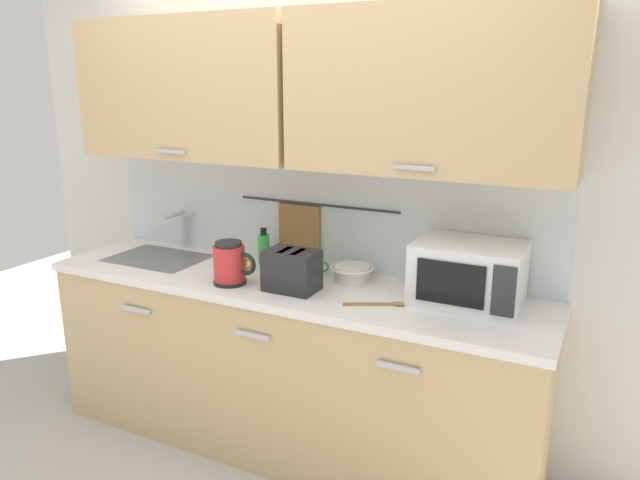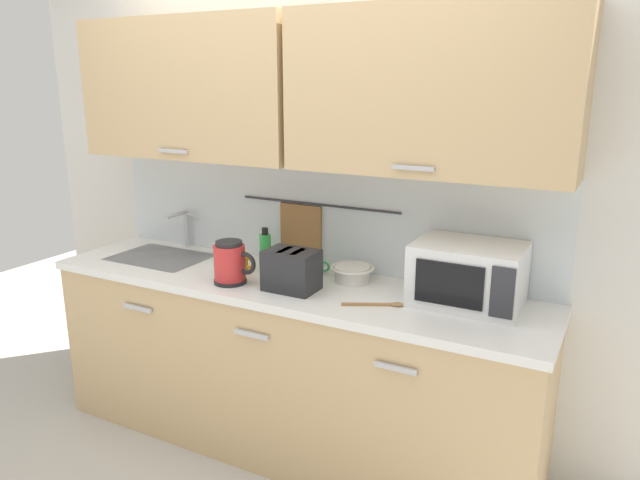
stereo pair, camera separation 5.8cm
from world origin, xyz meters
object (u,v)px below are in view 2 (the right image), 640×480
mug_by_kettle (316,265)px  toaster (291,270)px  mug_near_sink (241,262)px  dish_soap_bottle (265,248)px  wooden_spoon (381,304)px  electric_kettle (230,263)px  microwave (468,274)px  mixing_bowl (352,273)px

mug_by_kettle → toaster: bearing=-88.6°
mug_near_sink → dish_soap_bottle: bearing=75.0°
dish_soap_bottle → wooden_spoon: dish_soap_bottle is taller
dish_soap_bottle → wooden_spoon: size_ratio=0.76×
electric_kettle → wooden_spoon: (0.75, 0.06, -0.10)m
dish_soap_bottle → mug_near_sink: size_ratio=1.63×
microwave → mixing_bowl: 0.57m
mixing_bowl → mug_near_sink: bearing=-168.6°
microwave → wooden_spoon: size_ratio=1.78×
microwave → dish_soap_bottle: bearing=175.8°
dish_soap_bottle → electric_kettle: bearing=-86.1°
mixing_bowl → toaster: size_ratio=0.84×
mug_by_kettle → wooden_spoon: 0.52m
microwave → electric_kettle: (-1.07, -0.26, -0.03)m
mixing_bowl → wooden_spoon: mixing_bowl is taller
toaster → mug_near_sink: bearing=162.0°
electric_kettle → mug_near_sink: (-0.07, 0.18, -0.05)m
microwave → mug_near_sink: microwave is taller
microwave → mug_by_kettle: size_ratio=3.83×
microwave → mug_near_sink: bearing=-175.8°
microwave → wooden_spoon: (-0.32, -0.20, -0.13)m
electric_kettle → dish_soap_bottle: electric_kettle is taller
electric_kettle → mixing_bowl: 0.59m
mixing_bowl → mug_by_kettle: (-0.21, 0.01, 0.00)m
mug_near_sink → mug_by_kettle: same height
microwave → mug_by_kettle: microwave is taller
microwave → mug_near_sink: (-1.14, -0.08, -0.09)m
dish_soap_bottle → mug_by_kettle: size_ratio=1.63×
dish_soap_bottle → mug_by_kettle: 0.33m
mug_by_kettle → mug_near_sink: bearing=-160.6°
electric_kettle → wooden_spoon: 0.76m
microwave → mug_near_sink: size_ratio=3.83×
microwave → electric_kettle: 1.10m
dish_soap_bottle → microwave: bearing=-4.2°
microwave → dish_soap_bottle: 1.10m
mug_near_sink → mixing_bowl: size_ratio=0.56×
electric_kettle → mixing_bowl: (0.51, 0.29, -0.06)m
mug_near_sink → wooden_spoon: 0.83m
toaster → microwave: bearing=15.0°
mug_by_kettle → wooden_spoon: mug_by_kettle is taller
dish_soap_bottle → wooden_spoon: bearing=-20.0°
toaster → wooden_spoon: size_ratio=0.99×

